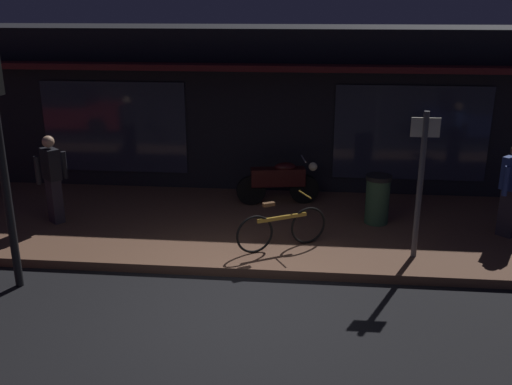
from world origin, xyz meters
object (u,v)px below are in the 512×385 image
at_px(motorcycle, 279,181).
at_px(bicycle_parked, 282,228).
at_px(trash_bin, 377,199).
at_px(sign_post, 421,177).
at_px(person_photographer, 52,178).
at_px(person_bystander, 512,189).

distance_m(motorcycle, bicycle_parked, 2.27).
xyz_separation_m(bicycle_parked, trash_bin, (1.71, 1.36, 0.11)).
bearing_deg(bicycle_parked, sign_post, -3.09).
bearing_deg(person_photographer, trash_bin, 5.27).
height_order(person_bystander, trash_bin, person_bystander).
relative_size(person_bystander, sign_post, 0.70).
distance_m(motorcycle, trash_bin, 2.09).
height_order(bicycle_parked, sign_post, sign_post).
relative_size(bicycle_parked, person_bystander, 0.88).
distance_m(motorcycle, sign_post, 3.45).
bearing_deg(bicycle_parked, trash_bin, 38.37).
xyz_separation_m(person_photographer, sign_post, (6.49, -0.92, 0.48)).
distance_m(bicycle_parked, person_photographer, 4.41).
distance_m(bicycle_parked, sign_post, 2.40).
bearing_deg(person_bystander, motorcycle, 162.39).
xyz_separation_m(person_photographer, trash_bin, (6.02, 0.56, -0.41)).
bearing_deg(bicycle_parked, person_photographer, 169.47).
height_order(person_bystander, sign_post, sign_post).
xyz_separation_m(motorcycle, person_photographer, (-4.13, -1.46, 0.38)).
relative_size(motorcycle, bicycle_parked, 1.15).
bearing_deg(motorcycle, person_bystander, -17.61).
bearing_deg(trash_bin, motorcycle, 154.51).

